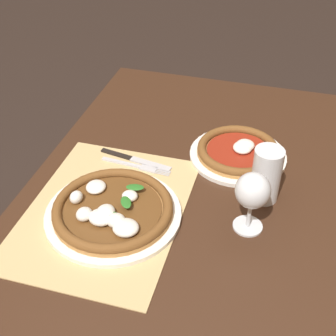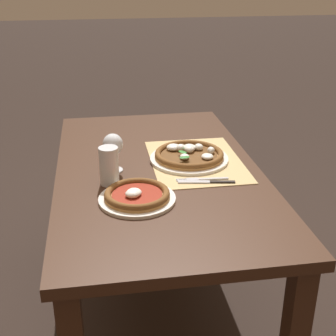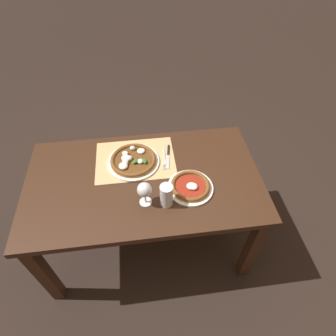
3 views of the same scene
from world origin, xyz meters
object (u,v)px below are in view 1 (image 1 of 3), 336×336
pizza_near (112,210)px  knife (135,160)px  fork (136,166)px  pizza_far (238,152)px  pint_glass (266,176)px  wine_glass (252,193)px

pizza_near → knife: size_ratio=1.52×
fork → knife: 0.03m
pizza_far → pint_glass: 0.18m
pizza_near → fork: pizza_near is taller
fork → knife: bearing=-157.3°
pizza_far → wine_glass: 0.29m
knife → fork: bearing=22.7°
knife → pizza_far: bearing=109.5°
pint_glass → knife: (-0.06, -0.36, -0.06)m
fork → wine_glass: bearing=66.3°
fork → knife: (-0.03, -0.01, 0.00)m
pizza_near → fork: (-0.20, -0.01, -0.02)m
pizza_near → pizza_far: bearing=142.1°
wine_glass → fork: wine_glass is taller
pizza_far → wine_glass: size_ratio=1.74×
fork → pint_glass: bearing=85.2°
pizza_far → fork: bearing=-64.7°
fork → knife: knife is taller
knife → pizza_near: bearing=5.1°
pizza_near → wine_glass: size_ratio=2.11×
pint_glass → wine_glass: bearing=-10.9°
pizza_far → pint_glass: (0.15, 0.09, 0.05)m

